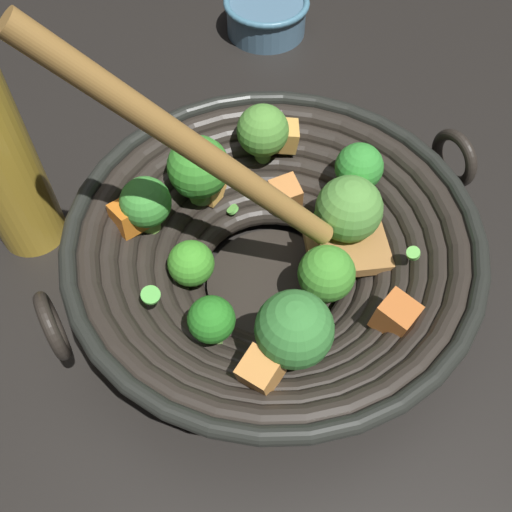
% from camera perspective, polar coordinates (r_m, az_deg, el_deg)
% --- Properties ---
extents(ground_plane, '(4.00, 4.00, 0.00)m').
position_cam_1_polar(ground_plane, '(0.54, 1.52, -3.07)').
color(ground_plane, black).
extents(wok, '(0.34, 0.34, 0.29)m').
position_cam_1_polar(wok, '(0.49, 1.63, 0.83)').
color(wok, black).
rests_on(wok, ground).
extents(prep_bowl, '(0.11, 0.11, 0.05)m').
position_cam_1_polar(prep_bowl, '(0.80, 1.02, 22.66)').
color(prep_bowl, slate).
rests_on(prep_bowl, ground).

